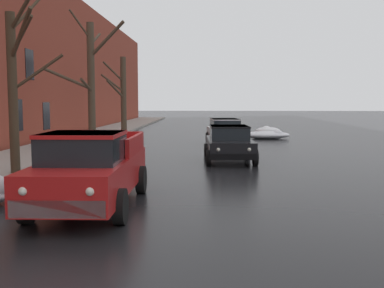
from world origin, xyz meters
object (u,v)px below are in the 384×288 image
Objects in this scene: sedan_black_parked_kerbside_close at (229,143)px; sedan_silver_parked_kerbside_mid at (225,131)px; pickup_truck_red_approaching_near_lane at (90,169)px; bare_tree_mid_block at (91,80)px; bare_tree_far_down_block at (122,94)px; bare_tree_second_along_sidewalk at (16,81)px.

sedan_silver_parked_kerbside_mid is at bearing 89.61° from sedan_black_parked_kerbside_close.
pickup_truck_red_approaching_near_lane is 1.15× the size of sedan_silver_parked_kerbside_mid.
bare_tree_far_down_block is at bearing 90.42° from bare_tree_mid_block.
bare_tree_mid_block reaches higher than pickup_truck_red_approaching_near_lane.
sedan_black_parked_kerbside_close is (3.47, 8.08, -0.13)m from pickup_truck_red_approaching_near_lane.
bare_tree_mid_block is 7.61m from sedan_silver_parked_kerbside_mid.
sedan_black_parked_kerbside_close is at bearing 31.29° from bare_tree_second_along_sidewalk.
pickup_truck_red_approaching_near_lane reaches higher than sedan_silver_parked_kerbside_mid.
bare_tree_mid_block is at bearing -169.01° from sedan_silver_parked_kerbside_mid.
pickup_truck_red_approaching_near_lane is at bearing -75.59° from bare_tree_mid_block.
pickup_truck_red_approaching_near_lane reaches higher than sedan_black_parked_kerbside_close.
bare_tree_mid_block reaches higher than sedan_black_parked_kerbside_close.
bare_tree_second_along_sidewalk is 1.16× the size of bare_tree_far_down_block.
bare_tree_far_down_block is at bearing 98.99° from pickup_truck_red_approaching_near_lane.
bare_tree_second_along_sidewalk is 8.27m from sedan_black_parked_kerbside_close.
bare_tree_far_down_block is 22.61m from pickup_truck_red_approaching_near_lane.
sedan_black_parked_kerbside_close and sedan_silver_parked_kerbside_mid have the same top height.
bare_tree_mid_block reaches higher than bare_tree_far_down_block.
bare_tree_far_down_block reaches higher than sedan_silver_parked_kerbside_mid.
bare_tree_second_along_sidewalk reaches higher than pickup_truck_red_approaching_near_lane.
bare_tree_second_along_sidewalk is at bearing -148.71° from sedan_black_parked_kerbside_close.
pickup_truck_red_approaching_near_lane is at bearing -81.01° from bare_tree_far_down_block.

